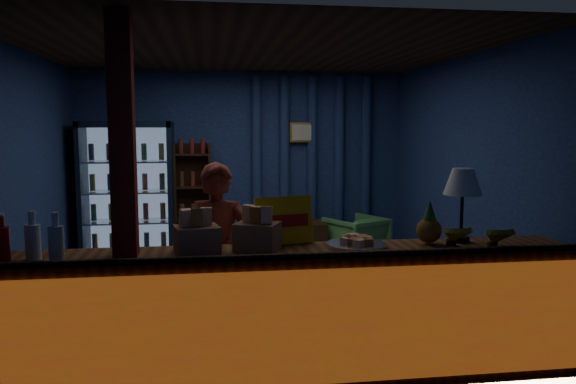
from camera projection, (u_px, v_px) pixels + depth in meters
The scene contains 19 objects.
ground at pixel (256, 299), 5.99m from camera, with size 4.60×4.60×0.00m, color #515154.
room_walls at pixel (255, 152), 5.80m from camera, with size 4.60×4.60×4.60m.
counter at pixel (278, 315), 4.05m from camera, with size 4.40×0.57×0.99m.
support_post at pixel (125, 205), 3.82m from camera, with size 0.16×0.16×2.60m, color maroon.
beverage_cooler at pixel (129, 194), 7.55m from camera, with size 1.20×0.62×1.90m.
bottle_shelf at pixel (193, 201), 7.82m from camera, with size 0.50×0.28×1.60m.
curtain_folds at pixel (312, 164), 8.08m from camera, with size 1.74×0.14×2.50m.
framed_picture at pixel (302, 132), 7.96m from camera, with size 0.36×0.04×0.28m.
shopkeeper at pixel (218, 257), 4.57m from camera, with size 0.56×0.37×1.55m, color #983829.
green_chair at pixel (356, 239), 7.57m from camera, with size 0.68×0.70×0.63m, color #58AB55.
side_table at pixel (302, 243), 7.55m from camera, with size 0.64×0.49×0.66m.
yellow_sign at pixel (284, 221), 4.21m from camera, with size 0.46×0.20×0.36m.
soda_bottles at pixel (17, 242), 3.68m from camera, with size 0.61×0.18×0.33m.
snack_box_left at pixel (257, 234), 4.05m from camera, with size 0.37×0.34×0.32m.
snack_box_centre at pixel (197, 238), 3.92m from camera, with size 0.34×0.30×0.32m.
pastry_tray at pixel (356, 243), 4.15m from camera, with size 0.45×0.45×0.07m.
banana_bunches at pixel (475, 236), 4.12m from camera, with size 0.52×0.31×0.17m.
table_lamp at pixel (463, 185), 4.26m from camera, with size 0.29×0.29×0.57m.
pineapple at pixel (429, 226), 4.22m from camera, with size 0.19×0.19×0.33m.
Camera 1 is at (-0.48, -5.80, 1.84)m, focal length 35.00 mm.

